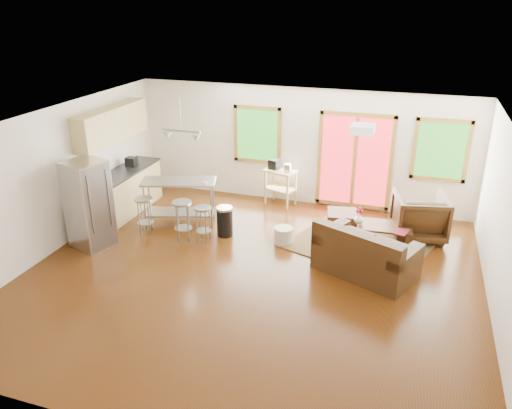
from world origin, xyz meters
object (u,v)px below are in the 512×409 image
(loveseat, at_px, (365,255))
(refrigerator, at_px, (89,205))
(island, at_px, (179,194))
(coffee_table, at_px, (385,228))
(armchair, at_px, (420,214))
(ottoman, at_px, (342,221))
(rug, at_px, (358,246))
(kitchen_cart, at_px, (280,175))

(loveseat, xyz_separation_m, refrigerator, (-5.00, -0.53, 0.49))
(refrigerator, xyz_separation_m, island, (1.13, 1.41, -0.19))
(loveseat, height_order, coffee_table, loveseat)
(coffee_table, height_order, armchair, armchair)
(loveseat, relative_size, coffee_table, 1.84)
(armchair, height_order, island, armchair)
(coffee_table, height_order, island, island)
(coffee_table, height_order, ottoman, coffee_table)
(rug, distance_m, coffee_table, 0.63)
(loveseat, distance_m, refrigerator, 5.05)
(rug, xyz_separation_m, loveseat, (0.21, -0.93, 0.33))
(ottoman, bearing_deg, armchair, 4.74)
(armchair, bearing_deg, rug, 23.97)
(refrigerator, bearing_deg, island, 68.59)
(rug, bearing_deg, refrigerator, -163.00)
(loveseat, distance_m, kitchen_cart, 3.33)
(armchair, xyz_separation_m, refrigerator, (-5.83, -2.25, 0.34))
(refrigerator, height_order, island, refrigerator)
(rug, height_order, armchair, armchair)
(ottoman, bearing_deg, coffee_table, -23.11)
(armchair, bearing_deg, island, -2.89)
(ottoman, distance_m, kitchen_cart, 1.86)
(coffee_table, bearing_deg, rug, -147.60)
(refrigerator, bearing_deg, loveseat, 23.37)
(coffee_table, relative_size, armchair, 1.03)
(coffee_table, distance_m, ottoman, 0.96)
(kitchen_cart, bearing_deg, rug, -38.25)
(ottoman, bearing_deg, island, -167.56)
(island, bearing_deg, loveseat, -12.83)
(rug, bearing_deg, armchair, 36.94)
(island, xyz_separation_m, kitchen_cart, (1.68, 1.60, 0.06))
(loveseat, distance_m, armchair, 1.91)
(loveseat, bearing_deg, kitchen_cart, 154.76)
(rug, xyz_separation_m, armchair, (1.05, 0.79, 0.48))
(loveseat, bearing_deg, rug, 126.31)
(rug, distance_m, ottoman, 0.81)
(coffee_table, distance_m, armchair, 0.79)
(coffee_table, height_order, kitchen_cart, kitchen_cart)
(island, bearing_deg, armchair, 10.07)
(armchair, relative_size, refrigerator, 0.59)
(kitchen_cart, bearing_deg, armchair, -14.28)
(armchair, height_order, refrigerator, refrigerator)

